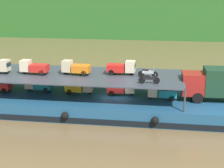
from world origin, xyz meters
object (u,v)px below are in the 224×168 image
at_px(mini_truck_lower_bow, 161,92).
at_px(motorcycle_upper_centre, 148,73).
at_px(mini_truck_lower_mid, 80,87).
at_px(mini_truck_upper_mid, 34,67).
at_px(mini_truck_lower_aft, 38,84).
at_px(mini_truck_upper_bow, 122,68).
at_px(mini_truck_lower_fore, 122,88).
at_px(mini_truck_upper_fore, 76,68).
at_px(cargo_barge, 116,103).
at_px(motorcycle_upper_port, 149,79).
at_px(covered_lorry, 221,83).

xyz_separation_m(mini_truck_lower_bow, motorcycle_upper_centre, (-1.36, 0.33, 1.74)).
height_order(mini_truck_lower_mid, mini_truck_upper_mid, mini_truck_upper_mid).
distance_m(mini_truck_lower_aft, motorcycle_upper_centre, 11.26).
height_order(mini_truck_lower_mid, mini_truck_upper_bow, mini_truck_upper_bow).
distance_m(mini_truck_lower_mid, mini_truck_lower_fore, 4.18).
xyz_separation_m(mini_truck_lower_aft, mini_truck_lower_fore, (8.57, -0.04, 0.00)).
height_order(mini_truck_lower_fore, mini_truck_upper_fore, mini_truck_upper_fore).
xyz_separation_m(mini_truck_lower_mid, mini_truck_lower_fore, (4.17, 0.21, 0.00)).
distance_m(cargo_barge, mini_truck_lower_mid, 3.97).
bearing_deg(mini_truck_upper_fore, mini_truck_lower_mid, 37.34).
distance_m(mini_truck_lower_aft, motorcycle_upper_port, 11.79).
height_order(mini_truck_lower_aft, motorcycle_upper_port, motorcycle_upper_port).
xyz_separation_m(mini_truck_lower_fore, mini_truck_upper_mid, (-8.60, -0.82, 2.00)).
height_order(mini_truck_lower_bow, mini_truck_upper_mid, mini_truck_upper_mid).
bearing_deg(mini_truck_upper_bow, mini_truck_lower_fore, -85.93).
height_order(cargo_barge, mini_truck_lower_mid, mini_truck_lower_mid).
relative_size(mini_truck_lower_mid, mini_truck_upper_fore, 0.99).
height_order(mini_truck_upper_mid, motorcycle_upper_port, mini_truck_upper_mid).
relative_size(mini_truck_lower_aft, mini_truck_upper_bow, 1.00).
xyz_separation_m(mini_truck_lower_mid, motorcycle_upper_centre, (6.72, -0.29, 1.74)).
relative_size(mini_truck_lower_bow, mini_truck_upper_mid, 1.00).
height_order(covered_lorry, motorcycle_upper_centre, covered_lorry).
bearing_deg(motorcycle_upper_port, covered_lorry, 18.78).
xyz_separation_m(covered_lorry, mini_truck_lower_fore, (-9.39, 0.47, -1.00)).
bearing_deg(mini_truck_lower_mid, motorcycle_upper_centre, -2.45).
bearing_deg(mini_truck_upper_fore, mini_truck_lower_bow, -2.59).
bearing_deg(motorcycle_upper_port, motorcycle_upper_centre, 95.55).
height_order(mini_truck_upper_mid, motorcycle_upper_centre, mini_truck_upper_mid).
bearing_deg(covered_lorry, motorcycle_upper_port, -161.22).
bearing_deg(mini_truck_lower_fore, covered_lorry, -2.85).
bearing_deg(mini_truck_lower_bow, mini_truck_lower_mid, 175.65).
relative_size(mini_truck_upper_fore, motorcycle_upper_centre, 1.47).
xyz_separation_m(mini_truck_lower_aft, motorcycle_upper_port, (11.33, -2.76, 1.74)).
distance_m(mini_truck_lower_fore, motorcycle_upper_port, 4.25).
bearing_deg(mini_truck_upper_bow, mini_truck_lower_aft, -178.42).
bearing_deg(mini_truck_lower_mid, mini_truck_upper_mid, -172.09).
distance_m(mini_truck_upper_bow, motorcycle_upper_centre, 2.69).
xyz_separation_m(cargo_barge, mini_truck_upper_bow, (0.47, 0.79, 3.44)).
distance_m(mini_truck_upper_bow, motorcycle_upper_port, 4.09).
height_order(mini_truck_lower_aft, mini_truck_lower_fore, same).
relative_size(covered_lorry, mini_truck_lower_aft, 2.85).
xyz_separation_m(mini_truck_upper_mid, mini_truck_upper_fore, (4.11, 0.38, 0.00)).
distance_m(cargo_barge, motorcycle_upper_port, 5.06).
height_order(mini_truck_lower_mid, motorcycle_upper_port, motorcycle_upper_port).
bearing_deg(mini_truck_lower_bow, mini_truck_lower_fore, 168.12).
distance_m(mini_truck_upper_fore, motorcycle_upper_port, 7.60).
relative_size(mini_truck_lower_fore, mini_truck_lower_bow, 1.01).
relative_size(mini_truck_lower_mid, mini_truck_lower_fore, 0.99).
distance_m(mini_truck_lower_mid, mini_truck_upper_mid, 4.89).
xyz_separation_m(cargo_barge, motorcycle_upper_centre, (3.04, 0.02, 3.18)).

